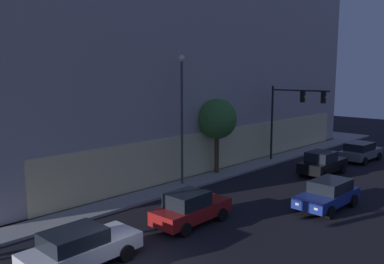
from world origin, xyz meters
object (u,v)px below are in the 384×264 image
at_px(sidewalk_tree, 217,119).
at_px(car_grey, 361,151).
at_px(traffic_light_far_corner, 292,108).
at_px(modern_building, 130,61).
at_px(car_blue, 328,194).
at_px(car_white, 80,247).
at_px(car_black, 322,163).
at_px(street_lamp_sidewalk, 182,105).
at_px(car_red, 191,208).

distance_m(sidewalk_tree, car_grey, 13.94).
bearing_deg(traffic_light_far_corner, car_grey, -37.32).
bearing_deg(modern_building, car_blue, -99.87).
height_order(modern_building, car_white, modern_building).
height_order(car_black, car_grey, car_black).
bearing_deg(car_grey, street_lamp_sidewalk, 160.56).
bearing_deg(car_blue, modern_building, 80.13).
height_order(car_blue, car_black, car_black).
xyz_separation_m(car_red, car_black, (13.99, -0.16, 0.04)).
height_order(street_lamp_sidewalk, car_black, street_lamp_sidewalk).
bearing_deg(sidewalk_tree, car_blue, -98.67).
xyz_separation_m(street_lamp_sidewalk, car_grey, (16.09, -5.68, -4.62)).
xyz_separation_m(car_blue, car_black, (6.88, 3.71, 0.05)).
height_order(traffic_light_far_corner, car_blue, traffic_light_far_corner).
height_order(modern_building, street_lamp_sidewalk, modern_building).
bearing_deg(street_lamp_sidewalk, modern_building, 65.14).
distance_m(traffic_light_far_corner, street_lamp_sidewalk, 11.21).
bearing_deg(modern_building, traffic_light_far_corner, -74.19).
distance_m(traffic_light_far_corner, sidewalk_tree, 7.44).
bearing_deg(car_grey, traffic_light_far_corner, 142.68).
xyz_separation_m(modern_building, car_grey, (9.56, -19.77, -7.94)).
height_order(sidewalk_tree, car_black, sidewalk_tree).
bearing_deg(car_blue, street_lamp_sidewalk, 105.18).
bearing_deg(car_white, modern_building, 48.18).
height_order(car_white, car_grey, car_grey).
relative_size(traffic_light_far_corner, street_lamp_sidewalk, 0.74).
xyz_separation_m(sidewalk_tree, car_black, (5.44, -5.75, -3.28)).
bearing_deg(car_grey, car_white, 179.20).
distance_m(modern_building, street_lamp_sidewalk, 15.88).
distance_m(car_blue, car_grey, 14.04).
bearing_deg(street_lamp_sidewalk, car_black, -30.21).
height_order(modern_building, car_red, modern_building).
distance_m(sidewalk_tree, car_black, 8.57).
distance_m(sidewalk_tree, car_red, 10.74).
xyz_separation_m(traffic_light_far_corner, car_grey, (5.05, -3.85, -3.86)).
height_order(sidewalk_tree, car_blue, sidewalk_tree).
bearing_deg(car_white, car_blue, -16.16).
relative_size(traffic_light_far_corner, car_red, 1.42).
bearing_deg(car_white, sidewalk_tree, 20.78).
xyz_separation_m(modern_building, car_black, (2.84, -19.55, -7.91)).
bearing_deg(car_blue, sidewalk_tree, 81.33).
relative_size(car_white, car_red, 1.05).
distance_m(car_white, car_grey, 26.91).
xyz_separation_m(car_white, car_grey, (26.91, -0.37, 0.04)).
xyz_separation_m(car_red, car_grey, (20.70, -0.38, 0.01)).
xyz_separation_m(modern_building, traffic_light_far_corner, (4.51, -15.92, -4.08)).
bearing_deg(modern_building, car_white, -131.82).
xyz_separation_m(car_black, car_grey, (6.72, -0.22, -0.03)).
relative_size(street_lamp_sidewalk, sidewalk_tree, 1.55).
height_order(modern_building, car_grey, modern_building).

